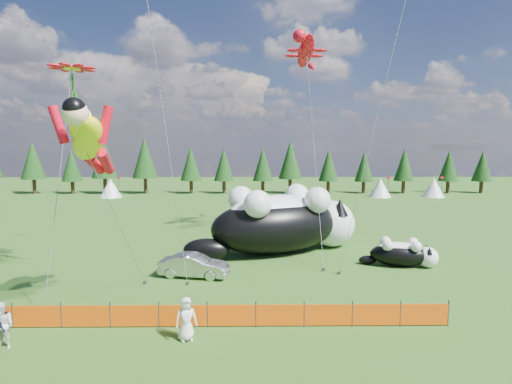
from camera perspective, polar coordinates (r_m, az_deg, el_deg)
ground at (r=20.41m, az=-8.87°, el=-14.95°), size 160.00×160.00×0.00m
safety_fence at (r=17.48m, az=-10.36°, el=-16.97°), size 22.06×0.06×1.10m
tree_line at (r=63.96m, az=-3.19°, el=3.37°), size 90.00×4.00×8.00m
festival_tents at (r=59.67m, az=7.22°, el=0.60°), size 50.00×3.20×2.80m
cat_large at (r=28.27m, az=4.07°, el=-4.15°), size 12.33×8.05×4.69m
cat_small at (r=26.82m, az=20.24°, el=-8.20°), size 4.75×2.37×1.73m
car at (r=23.53m, az=-8.84°, el=-10.34°), size 4.15×2.05×1.31m
spectator_b at (r=18.06m, az=-32.52°, el=-15.84°), size 0.93×0.64×1.75m
spectator_e at (r=16.30m, az=-9.95°, el=-17.41°), size 0.97×0.79×1.71m
superhero_kite at (r=18.78m, az=-22.89°, el=6.86°), size 5.17×6.41×9.98m
gecko_kite at (r=33.85m, az=7.12°, el=19.27°), size 3.38×12.76×17.55m
flower_kite at (r=24.10m, az=-24.81°, el=15.42°), size 2.96×6.54×12.48m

